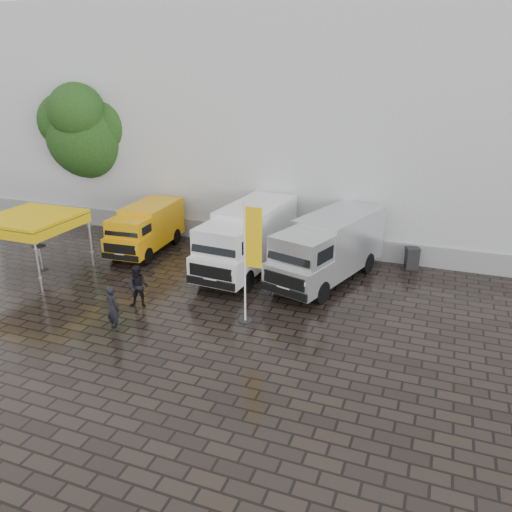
{
  "coord_description": "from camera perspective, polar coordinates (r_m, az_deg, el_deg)",
  "views": [
    {
      "loc": [
        6.95,
        -14.97,
        8.57
      ],
      "look_at": [
        0.41,
        2.2,
        1.69
      ],
      "focal_mm": 35.0,
      "sensor_mm": 36.0,
      "label": 1
    }
  ],
  "objects": [
    {
      "name": "person_tent",
      "position": [
        19.5,
        -13.3,
        -3.42
      ],
      "size": [
        0.96,
        0.84,
        1.68
      ],
      "primitive_type": "imported",
      "rotation": [
        0.0,
        0.0,
        0.28
      ],
      "color": "black",
      "rests_on": "ground"
    },
    {
      "name": "exhibition_hall",
      "position": [
        31.47,
        12.16,
        15.41
      ],
      "size": [
        44.0,
        16.0,
        12.0
      ],
      "primitive_type": "cube",
      "color": "silver",
      "rests_on": "ground"
    },
    {
      "name": "van_yellow",
      "position": [
        25.34,
        -12.46,
        2.97
      ],
      "size": [
        2.22,
        5.04,
        2.27
      ],
      "primitive_type": null,
      "rotation": [
        0.0,
        0.0,
        0.07
      ],
      "color": "orange",
      "rests_on": "ground"
    },
    {
      "name": "hall_plinth",
      "position": [
        24.8,
        8.18,
        1.32
      ],
      "size": [
        44.0,
        0.15,
        1.0
      ],
      "primitive_type": "cube",
      "color": "gray",
      "rests_on": "ground"
    },
    {
      "name": "wheelie_bin",
      "position": [
        23.92,
        17.4,
        -0.2
      ],
      "size": [
        0.74,
        0.74,
        0.98
      ],
      "primitive_type": "cube",
      "rotation": [
        0.0,
        0.0,
        0.3
      ],
      "color": "black",
      "rests_on": "ground"
    },
    {
      "name": "tree",
      "position": [
        30.45,
        -18.55,
        13.38
      ],
      "size": [
        4.62,
        4.62,
        8.29
      ],
      "color": "black",
      "rests_on": "ground"
    },
    {
      "name": "van_silver",
      "position": [
        21.36,
        8.2,
        0.69
      ],
      "size": [
        3.94,
        6.81,
        2.8
      ],
      "primitive_type": null,
      "rotation": [
        0.0,
        0.0,
        -0.29
      ],
      "color": "silver",
      "rests_on": "ground"
    },
    {
      "name": "ground",
      "position": [
        18.6,
        -3.63,
        -6.96
      ],
      "size": [
        120.0,
        120.0,
        0.0
      ],
      "primitive_type": "plane",
      "color": "black",
      "rests_on": "ground"
    },
    {
      "name": "canopy_tent",
      "position": [
        23.71,
        -24.36,
        3.87
      ],
      "size": [
        3.48,
        3.48,
        2.67
      ],
      "color": "silver",
      "rests_on": "ground"
    },
    {
      "name": "person_front",
      "position": [
        18.08,
        -16.03,
        -5.7
      ],
      "size": [
        0.7,
        0.57,
        1.66
      ],
      "primitive_type": "imported",
      "rotation": [
        0.0,
        0.0,
        2.81
      ],
      "color": "black",
      "rests_on": "ground"
    },
    {
      "name": "flagpole",
      "position": [
        17.21,
        -0.74,
        -0.26
      ],
      "size": [
        0.88,
        0.5,
        4.48
      ],
      "color": "black",
      "rests_on": "ground"
    },
    {
      "name": "cocktail_table",
      "position": [
        24.62,
        -23.39,
        -0.19
      ],
      "size": [
        0.6,
        0.6,
        1.14
      ],
      "primitive_type": "cylinder",
      "color": "black",
      "rests_on": "ground"
    },
    {
      "name": "van_white",
      "position": [
        22.29,
        -1.02,
        1.84
      ],
      "size": [
        2.66,
        6.75,
        2.87
      ],
      "primitive_type": null,
      "rotation": [
        0.0,
        0.0,
        -0.07
      ],
      "color": "white",
      "rests_on": "ground"
    }
  ]
}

